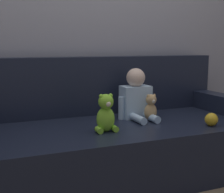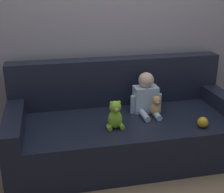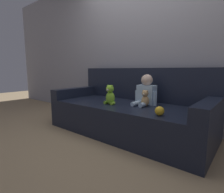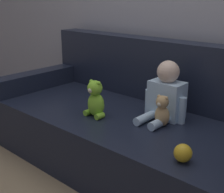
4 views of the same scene
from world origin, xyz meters
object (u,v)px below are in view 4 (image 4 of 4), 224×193
person_baby (166,95)px  couch (134,126)px  toy_ball (183,153)px  plush_toy_side (95,100)px  teddy_bear_brown (162,111)px

person_baby → couch: bearing=-170.9°
couch → person_baby: bearing=9.1°
person_baby → toy_ball: bearing=-48.3°
couch → toy_ball: size_ratio=23.00×
plush_toy_side → couch: bearing=60.7°
couch → plush_toy_side: size_ratio=8.40×
teddy_bear_brown → toy_ball: teddy_bear_brown is taller
teddy_bear_brown → toy_ball: (0.33, -0.30, -0.05)m
couch → plush_toy_side: couch is taller
toy_ball → teddy_bear_brown: bearing=136.9°
toy_ball → couch: bearing=147.2°
person_baby → teddy_bear_brown: size_ratio=1.92×
person_baby → toy_ball: 0.59m
person_baby → teddy_bear_brown: (0.06, -0.13, -0.06)m
couch → teddy_bear_brown: bearing=-17.6°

